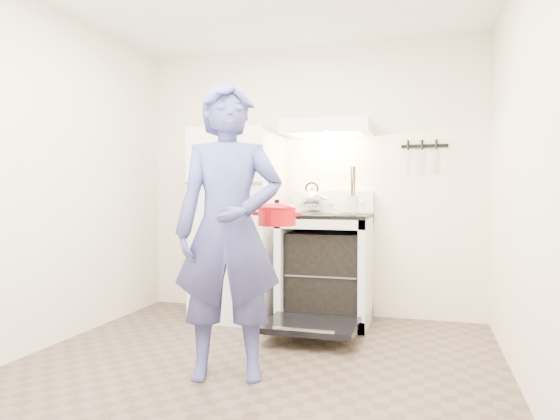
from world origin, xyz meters
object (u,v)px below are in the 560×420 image
object	(u,v)px
refrigerator	(238,224)
stove_body	(326,270)
tea_kettle	(312,198)
person	(229,231)
dutch_oven	(277,217)

from	to	relation	value
refrigerator	stove_body	world-z (taller)	refrigerator
tea_kettle	person	world-z (taller)	person
tea_kettle	dutch_oven	xyz separation A→B (m)	(0.06, -1.31, -0.11)
tea_kettle	person	xyz separation A→B (m)	(-0.16, -1.62, -0.19)
person	stove_body	bearing A→B (deg)	60.22
stove_body	dutch_oven	xyz separation A→B (m)	(-0.10, -1.15, 0.52)
dutch_oven	refrigerator	bearing A→B (deg)	122.11
refrigerator	dutch_oven	size ratio (longest dim) A/B	5.31
refrigerator	tea_kettle	distance (m)	0.71
stove_body	tea_kettle	bearing A→B (deg)	134.90
tea_kettle	dutch_oven	bearing A→B (deg)	-87.39
tea_kettle	person	size ratio (longest dim) A/B	0.16
stove_body	tea_kettle	size ratio (longest dim) A/B	3.24
person	dutch_oven	distance (m)	0.38
tea_kettle	person	bearing A→B (deg)	-95.57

